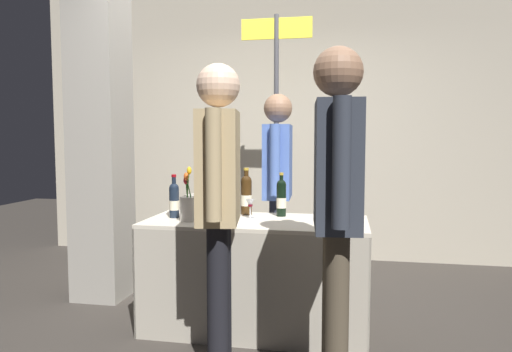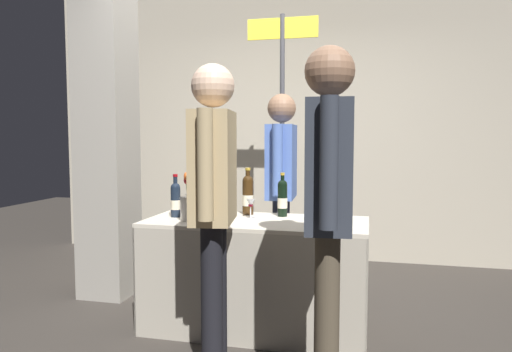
% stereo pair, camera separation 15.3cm
% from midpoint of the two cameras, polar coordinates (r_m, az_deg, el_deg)
% --- Properties ---
extents(ground_plane, '(12.00, 12.00, 0.00)m').
position_cam_midpoint_polar(ground_plane, '(3.43, 1.34, -17.83)').
color(ground_plane, '#38332D').
extents(back_partition, '(5.67, 0.12, 3.15)m').
position_cam_midpoint_polar(back_partition, '(5.22, 6.18, 7.51)').
color(back_partition, '#B2A893').
rests_on(back_partition, ground_plane).
extents(concrete_pillar, '(0.40, 0.40, 3.27)m').
position_cam_midpoint_polar(concrete_pillar, '(4.06, -16.65, 8.98)').
color(concrete_pillar, gray).
rests_on(concrete_pillar, ground_plane).
extents(tasting_table, '(1.50, 0.66, 0.75)m').
position_cam_midpoint_polar(tasting_table, '(3.27, 1.36, -9.48)').
color(tasting_table, beige).
rests_on(tasting_table, ground_plane).
extents(featured_wine_bottle, '(0.07, 0.07, 0.30)m').
position_cam_midpoint_polar(featured_wine_bottle, '(3.36, -8.40, -2.77)').
color(featured_wine_bottle, '#192333').
rests_on(featured_wine_bottle, tasting_table).
extents(display_bottle_0, '(0.07, 0.07, 0.34)m').
position_cam_midpoint_polar(display_bottle_0, '(3.16, -3.04, -2.77)').
color(display_bottle_0, black).
rests_on(display_bottle_0, tasting_table).
extents(display_bottle_1, '(0.07, 0.07, 0.35)m').
position_cam_midpoint_polar(display_bottle_1, '(3.45, -2.45, -2.19)').
color(display_bottle_1, '#192333').
rests_on(display_bottle_1, tasting_table).
extents(display_bottle_2, '(0.07, 0.07, 0.31)m').
position_cam_midpoint_polar(display_bottle_2, '(3.36, 4.52, -2.60)').
color(display_bottle_2, black).
rests_on(display_bottle_2, tasting_table).
extents(display_bottle_3, '(0.08, 0.08, 0.34)m').
position_cam_midpoint_polar(display_bottle_3, '(3.43, 0.28, -2.21)').
color(display_bottle_3, '#38230F').
rests_on(display_bottle_3, tasting_table).
extents(display_bottle_4, '(0.08, 0.08, 0.34)m').
position_cam_midpoint_polar(display_bottle_4, '(3.26, 11.50, -2.67)').
color(display_bottle_4, black).
rests_on(display_bottle_4, tasting_table).
extents(wine_glass_near_vendor, '(0.07, 0.07, 0.13)m').
position_cam_midpoint_polar(wine_glass_near_vendor, '(3.28, 0.69, -3.43)').
color(wine_glass_near_vendor, silver).
rests_on(wine_glass_near_vendor, tasting_table).
extents(flower_vase, '(0.11, 0.11, 0.37)m').
position_cam_midpoint_polar(flower_vase, '(3.20, -6.82, -3.51)').
color(flower_vase, silver).
rests_on(flower_vase, tasting_table).
extents(brochure_stand, '(0.08, 0.14, 0.16)m').
position_cam_midpoint_polar(brochure_stand, '(3.44, -6.43, -3.41)').
color(brochure_stand, silver).
rests_on(brochure_stand, tasting_table).
extents(vendor_presenter, '(0.23, 0.57, 1.66)m').
position_cam_midpoint_polar(vendor_presenter, '(3.79, 4.24, -0.16)').
color(vendor_presenter, '#2D3347').
rests_on(vendor_presenter, ground_plane).
extents(taster_foreground_right, '(0.27, 0.56, 1.71)m').
position_cam_midpoint_polar(taster_foreground_right, '(2.58, -3.46, -1.70)').
color(taster_foreground_right, black).
rests_on(taster_foreground_right, ground_plane).
extents(taster_foreground_left, '(0.25, 0.61, 1.74)m').
position_cam_midpoint_polar(taster_foreground_left, '(2.31, 10.59, -1.67)').
color(taster_foreground_left, '#4C4233').
rests_on(taster_foreground_left, ground_plane).
extents(booth_signpost, '(0.63, 0.04, 2.40)m').
position_cam_midpoint_polar(booth_signpost, '(4.26, 4.20, 7.23)').
color(booth_signpost, '#47474C').
rests_on(booth_signpost, ground_plane).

